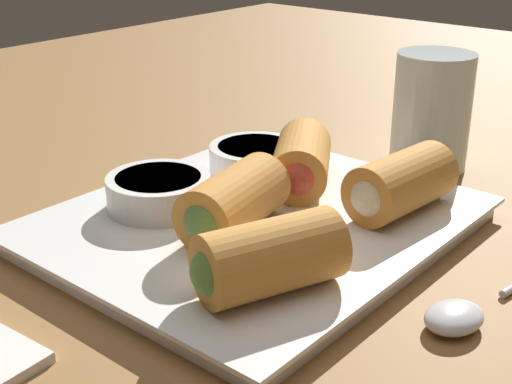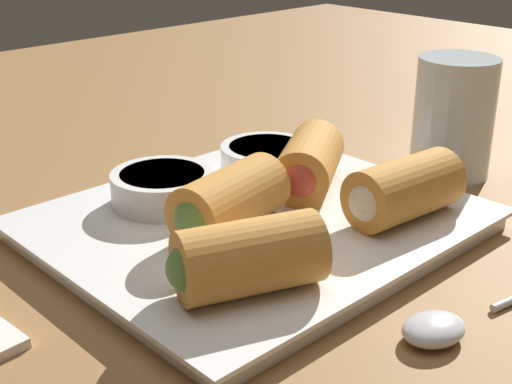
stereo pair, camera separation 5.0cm
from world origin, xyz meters
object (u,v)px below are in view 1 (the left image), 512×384
Objects in this scene: dipping_bowl_near at (159,191)px; dipping_bowl_far at (256,158)px; drinking_glass at (432,111)px; serving_plate at (256,224)px; spoon at (471,308)px.

dipping_bowl_near is 1.00× the size of dipping_bowl_far.
drinking_glass reaches higher than dipping_bowl_far.
serving_plate reaches higher than spoon.
dipping_bowl_far is 0.42× the size of spoon.
dipping_bowl_near is 22.39cm from spoon.
dipping_bowl_far reaches higher than serving_plate.
drinking_glass is (20.27, 13.36, 4.37)cm from spoon.
dipping_bowl_far is (6.02, 5.09, 2.00)cm from serving_plate.
serving_plate is at bearing 172.28° from drinking_glass.
serving_plate is 16.06cm from spoon.
dipping_bowl_far is 0.74× the size of drinking_glass.
serving_plate is 7.22cm from dipping_bowl_near.
serving_plate is 8.13cm from dipping_bowl_far.
spoon is 1.75× the size of drinking_glass.
drinking_glass reaches higher than serving_plate.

